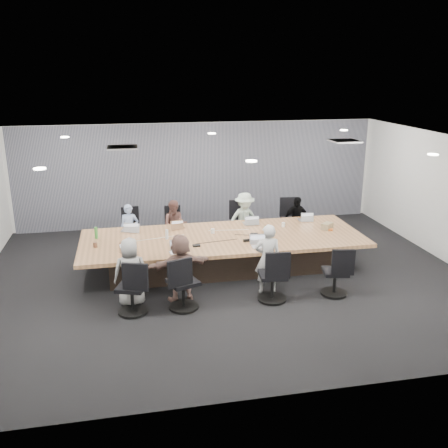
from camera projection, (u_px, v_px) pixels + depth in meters
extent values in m
cube|color=black|center=(228.00, 277.00, 10.41)|extent=(10.00, 8.00, 0.00)
cube|color=white|center=(228.00, 143.00, 9.58)|extent=(10.00, 8.00, 0.00)
cube|color=silver|center=(198.00, 174.00, 13.74)|extent=(10.00, 0.00, 2.80)
cube|color=silver|center=(293.00, 300.00, 6.25)|extent=(10.00, 0.00, 2.80)
cube|color=slate|center=(199.00, 174.00, 13.67)|extent=(9.80, 0.04, 2.80)
cube|color=#2F241C|center=(223.00, 254.00, 10.78)|extent=(4.80, 1.40, 0.66)
cube|color=#B27D50|center=(223.00, 238.00, 10.67)|extent=(6.00, 2.20, 0.08)
imported|color=#8B9EC7|center=(130.00, 229.00, 11.60)|extent=(0.47, 0.34, 1.19)
cube|color=#B2B2B7|center=(130.00, 230.00, 11.04)|extent=(0.40, 0.32, 0.02)
imported|color=brown|center=(175.00, 226.00, 11.80)|extent=(0.67, 0.56, 1.23)
cube|color=#8C6647|center=(178.00, 227.00, 11.24)|extent=(0.32, 0.25, 0.02)
imported|color=#ADC3B1|center=(244.00, 220.00, 12.10)|extent=(0.93, 0.63, 1.34)
cube|color=#B2B2B7|center=(250.00, 223.00, 11.56)|extent=(0.34, 0.23, 0.02)
imported|color=black|center=(296.00, 220.00, 12.37)|extent=(0.71, 0.35, 1.17)
cube|color=#B2B2B7|center=(304.00, 220.00, 11.81)|extent=(0.31, 0.23, 0.02)
imported|color=gray|center=(131.00, 272.00, 9.05)|extent=(0.63, 0.41, 1.28)
cube|color=#8C6647|center=(130.00, 256.00, 9.54)|extent=(0.37, 0.29, 0.02)
imported|color=#77574E|center=(181.00, 268.00, 9.22)|extent=(1.26, 0.60, 1.30)
cube|color=#B2B2B7|center=(177.00, 252.00, 9.71)|extent=(0.31, 0.23, 0.02)
imported|color=#B6B6B6|center=(268.00, 259.00, 9.53)|extent=(0.56, 0.43, 1.39)
cube|color=#B2B2B7|center=(260.00, 247.00, 10.02)|extent=(0.34, 0.25, 0.02)
cylinder|color=#3A8E36|center=(96.00, 233.00, 10.50)|extent=(0.08, 0.08, 0.25)
cylinder|color=#3A8E36|center=(265.00, 232.00, 10.54)|extent=(0.09, 0.09, 0.25)
cylinder|color=silver|center=(167.00, 234.00, 10.47)|extent=(0.08, 0.08, 0.21)
cylinder|color=white|center=(213.00, 231.00, 10.84)|extent=(0.09, 0.09, 0.10)
cylinder|color=white|center=(283.00, 225.00, 11.31)|extent=(0.10, 0.10, 0.10)
cylinder|color=brown|center=(95.00, 245.00, 10.01)|extent=(0.09, 0.09, 0.10)
cube|color=black|center=(196.00, 246.00, 10.07)|extent=(0.15, 0.10, 0.03)
cube|color=black|center=(254.00, 234.00, 10.75)|extent=(0.18, 0.14, 0.03)
cube|color=black|center=(247.00, 240.00, 10.33)|extent=(0.15, 0.06, 0.06)
cube|color=#92805B|center=(327.00, 226.00, 11.12)|extent=(0.31, 0.30, 0.15)
cube|color=orange|center=(329.00, 229.00, 11.07)|extent=(0.20, 0.17, 0.04)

